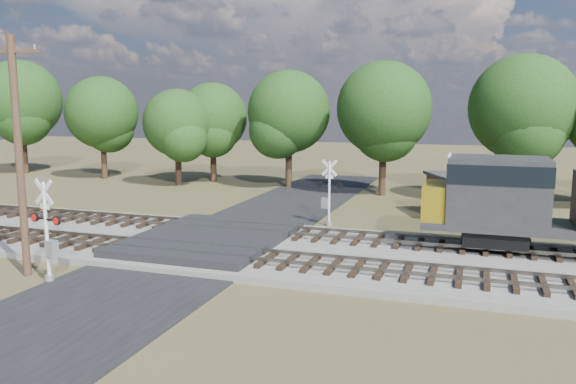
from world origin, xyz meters
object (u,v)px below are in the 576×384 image
(utility_pole, at_px, (19,152))
(equipment_shed, at_px, (464,195))
(crossing_signal_near, at_px, (48,240))
(crossing_signal_far, at_px, (328,198))

(utility_pole, bearing_deg, equipment_shed, 35.74)
(crossing_signal_near, distance_m, utility_pole, 3.80)
(crossing_signal_far, height_order, utility_pole, utility_pole)
(crossing_signal_near, xyz_separation_m, equipment_shed, (15.20, 19.10, -0.34))
(utility_pole, relative_size, equipment_shed, 1.81)
(crossing_signal_near, height_order, equipment_shed, crossing_signal_near)
(utility_pole, xyz_separation_m, equipment_shed, (16.80, 18.64, -3.75))
(crossing_signal_far, distance_m, utility_pole, 16.75)
(crossing_signal_near, height_order, crossing_signal_far, crossing_signal_near)
(crossing_signal_near, relative_size, equipment_shed, 0.78)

